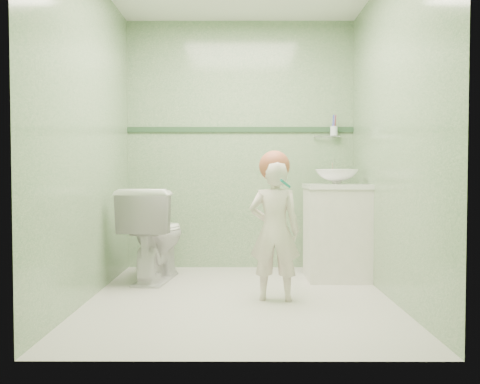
{
  "coord_description": "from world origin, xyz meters",
  "views": [
    {
      "loc": [
        0.01,
        -3.68,
        0.91
      ],
      "look_at": [
        0.0,
        0.15,
        0.78
      ],
      "focal_mm": 37.74,
      "sensor_mm": 36.0,
      "label": 1
    }
  ],
  "objects": [
    {
      "name": "vanity",
      "position": [
        0.84,
        0.7,
        0.4
      ],
      "size": [
        0.52,
        0.5,
        0.8
      ],
      "primitive_type": "cube",
      "color": "white",
      "rests_on": "ground"
    },
    {
      "name": "cup_holder",
      "position": [
        0.89,
        1.18,
        1.33
      ],
      "size": [
        0.26,
        0.07,
        0.21
      ],
      "color": "silver",
      "rests_on": "room_shell"
    },
    {
      "name": "trim_stripe",
      "position": [
        0.0,
        1.24,
        1.35
      ],
      "size": [
        2.2,
        0.02,
        0.05
      ],
      "primitive_type": "cube",
      "color": "#2B4C2F",
      "rests_on": "room_shell"
    },
    {
      "name": "basin",
      "position": [
        0.84,
        0.7,
        0.89
      ],
      "size": [
        0.37,
        0.37,
        0.13
      ],
      "primitive_type": "imported",
      "color": "white",
      "rests_on": "counter"
    },
    {
      "name": "toddler",
      "position": [
        0.25,
        -0.05,
        0.5
      ],
      "size": [
        0.39,
        0.28,
        1.01
      ],
      "primitive_type": "imported",
      "rotation": [
        0.0,
        0.0,
        3.03
      ],
      "color": "white",
      "rests_on": "ground"
    },
    {
      "name": "teal_toothbrush",
      "position": [
        0.31,
        -0.18,
        0.85
      ],
      "size": [
        0.11,
        0.14,
        0.08
      ],
      "color": "#10836E",
      "rests_on": "toddler"
    },
    {
      "name": "counter",
      "position": [
        0.84,
        0.7,
        0.81
      ],
      "size": [
        0.54,
        0.52,
        0.04
      ],
      "primitive_type": "cube",
      "color": "white",
      "rests_on": "vanity"
    },
    {
      "name": "toilet",
      "position": [
        -0.74,
        0.65,
        0.4
      ],
      "size": [
        0.54,
        0.83,
        0.8
      ],
      "primitive_type": "imported",
      "rotation": [
        0.0,
        0.0,
        3.01
      ],
      "color": "white",
      "rests_on": "ground"
    },
    {
      "name": "faucet",
      "position": [
        0.84,
        0.89,
        0.97
      ],
      "size": [
        0.03,
        0.13,
        0.18
      ],
      "color": "silver",
      "rests_on": "counter"
    },
    {
      "name": "hair_cap",
      "position": [
        0.25,
        -0.02,
        0.97
      ],
      "size": [
        0.22,
        0.22,
        0.22
      ],
      "primitive_type": "sphere",
      "color": "#AF5A3C",
      "rests_on": "toddler"
    },
    {
      "name": "ground",
      "position": [
        0.0,
        0.0,
        0.0
      ],
      "size": [
        2.5,
        2.5,
        0.0
      ],
      "primitive_type": "plane",
      "color": "silver",
      "rests_on": "ground"
    },
    {
      "name": "room_shell",
      "position": [
        0.0,
        0.0,
        1.2
      ],
      "size": [
        2.5,
        2.54,
        2.4
      ],
      "color": "#729D6F",
      "rests_on": "ground"
    }
  ]
}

